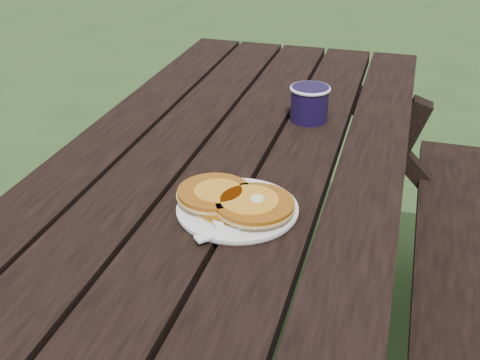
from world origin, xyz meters
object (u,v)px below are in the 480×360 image
(pancake_stack, at_px, (235,200))
(coffee_cup, at_px, (310,101))
(picnic_table, at_px, (229,297))
(plate, at_px, (237,210))

(pancake_stack, xyz_separation_m, coffee_cup, (0.05, 0.47, 0.03))
(picnic_table, distance_m, pancake_stack, 0.46)
(pancake_stack, bearing_deg, plate, 13.61)
(picnic_table, relative_size, coffee_cup, 18.07)
(plate, height_order, coffee_cup, coffee_cup)
(picnic_table, relative_size, plate, 8.22)
(plate, distance_m, coffee_cup, 0.47)
(plate, distance_m, pancake_stack, 0.02)
(plate, bearing_deg, coffee_cup, 84.22)
(picnic_table, height_order, coffee_cup, coffee_cup)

